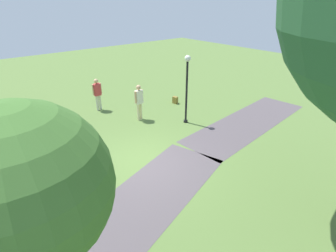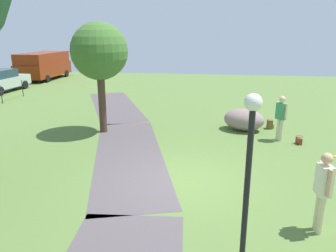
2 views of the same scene
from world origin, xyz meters
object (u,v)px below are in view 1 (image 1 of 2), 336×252
(passerby_on_path, at_px, (139,100))
(spare_backpack_on_lawn, at_px, (175,100))
(young_tree_near_path, at_px, (26,190))
(man_near_boulder, at_px, (97,92))
(handbag_on_grass, at_px, (5,148))
(frisbee_on_grass, at_px, (31,133))
(lamp_post, at_px, (187,82))

(passerby_on_path, distance_m, spare_backpack_on_lawn, 3.04)
(spare_backpack_on_lawn, bearing_deg, young_tree_near_path, 39.25)
(young_tree_near_path, relative_size, man_near_boulder, 2.59)
(man_near_boulder, bearing_deg, handbag_on_grass, 17.53)
(young_tree_near_path, distance_m, man_near_boulder, 11.08)
(handbag_on_grass, bearing_deg, frisbee_on_grass, -139.67)
(young_tree_near_path, bearing_deg, spare_backpack_on_lawn, -140.75)
(young_tree_near_path, xyz_separation_m, spare_backpack_on_lawn, (-9.21, -7.52, -3.13))
(young_tree_near_path, distance_m, handbag_on_grass, 8.52)
(man_near_boulder, distance_m, spare_backpack_on_lawn, 4.38)
(young_tree_near_path, bearing_deg, passerby_on_path, -132.34)
(lamp_post, height_order, frisbee_on_grass, lamp_post)
(young_tree_near_path, height_order, passerby_on_path, young_tree_near_path)
(spare_backpack_on_lawn, bearing_deg, lamp_post, 60.05)
(handbag_on_grass, xyz_separation_m, spare_backpack_on_lawn, (-8.73, 0.37, 0.05))
(man_near_boulder, xyz_separation_m, frisbee_on_grass, (3.68, 0.53, -1.01))
(handbag_on_grass, bearing_deg, spare_backpack_on_lawn, 177.60)
(passerby_on_path, bearing_deg, handbag_on_grass, -8.95)
(passerby_on_path, bearing_deg, spare_backpack_on_lawn, -168.97)
(lamp_post, distance_m, handbag_on_grass, 8.10)
(man_near_boulder, bearing_deg, young_tree_near_path, 60.45)
(handbag_on_grass, height_order, frisbee_on_grass, handbag_on_grass)
(lamp_post, xyz_separation_m, man_near_boulder, (2.55, -4.17, -1.01))
(man_near_boulder, bearing_deg, spare_backpack_on_lawn, 153.79)
(man_near_boulder, xyz_separation_m, handbag_on_grass, (4.86, 1.54, -0.88))
(lamp_post, relative_size, spare_backpack_on_lawn, 8.16)
(spare_backpack_on_lawn, relative_size, frisbee_on_grass, 1.75)
(young_tree_near_path, relative_size, passerby_on_path, 2.51)
(handbag_on_grass, bearing_deg, man_near_boulder, -162.47)
(man_near_boulder, relative_size, spare_backpack_on_lawn, 4.36)
(spare_backpack_on_lawn, bearing_deg, frisbee_on_grass, -10.32)
(man_near_boulder, height_order, handbag_on_grass, man_near_boulder)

